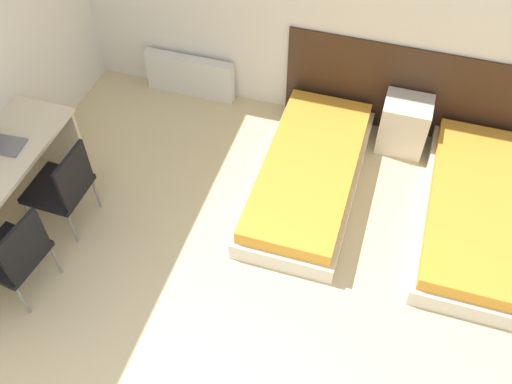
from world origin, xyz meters
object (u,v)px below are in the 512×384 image
Objects in this scene: chair_near_laptop at (63,185)px; nightstand at (404,124)px; chair_near_notebook at (15,253)px; bed_near_door at (475,212)px; bed_near_window at (309,175)px.

nightstand is at bearing 36.05° from chair_near_laptop.
chair_near_laptop is at bearing 97.38° from chair_near_notebook.
bed_near_door is 3.60m from chair_near_laptop.
chair_near_laptop reaches higher than nightstand.
chair_near_laptop reaches higher than bed_near_door.
chair_near_notebook is at bearing -136.17° from nightstand.
bed_near_window is 3.63× the size of nightstand.
bed_near_window is 1.52m from bed_near_door.
chair_near_laptop is at bearing -145.46° from nightstand.
chair_near_laptop is at bearing -151.90° from bed_near_window.
bed_near_door is at bearing 34.45° from chair_near_notebook.
bed_near_window is 2.33× the size of chair_near_notebook.
nightstand is (0.76, 0.82, 0.12)m from bed_near_window.
bed_near_door is 1.12m from nightstand.
chair_near_laptop is 0.73m from chair_near_notebook.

